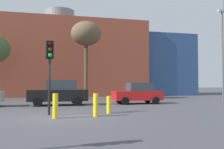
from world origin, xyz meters
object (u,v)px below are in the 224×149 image
object	(u,v)px
bollard_yellow_1	(96,105)
bare_tree_0	(86,35)
parked_car_2	(59,93)
traffic_light_island	(50,60)
parked_car_3	(138,93)
bollard_yellow_2	(109,105)
bollard_yellow_0	(55,106)
street_lamp	(223,49)

from	to	relation	value
bollard_yellow_1	bare_tree_0	bearing A→B (deg)	84.00
bare_tree_0	bollard_yellow_1	world-z (taller)	bare_tree_0
parked_car_2	traffic_light_island	distance (m)	6.23
bare_tree_0	traffic_light_island	bearing A→B (deg)	-106.07
parked_car_3	bollard_yellow_2	size ratio (longest dim) A/B	4.16
parked_car_2	bollard_yellow_1	distance (m)	7.19
bollard_yellow_0	bollard_yellow_1	distance (m)	1.92
parked_car_2	street_lamp	distance (m)	15.58
street_lamp	parked_car_2	bearing A→B (deg)	-174.68
parked_car_2	traffic_light_island	bearing A→B (deg)	83.60
parked_car_2	bollard_yellow_0	xyz separation A→B (m)	(-0.40, -7.33, -0.35)
parked_car_2	bollard_yellow_2	distance (m)	6.43
traffic_light_island	bollard_yellow_2	world-z (taller)	traffic_light_island
parked_car_2	traffic_light_island	xyz separation A→B (m)	(-0.66, -5.92, 1.82)
bollard_yellow_2	street_lamp	distance (m)	15.24
bare_tree_0	street_lamp	world-z (taller)	street_lamp
parked_car_3	traffic_light_island	size ratio (longest dim) A/B	1.02
parked_car_3	bollard_yellow_1	size ratio (longest dim) A/B	3.46
parked_car_2	bare_tree_0	world-z (taller)	bare_tree_0
traffic_light_island	bollard_yellow_0	distance (m)	2.60
bare_tree_0	street_lamp	size ratio (longest dim) A/B	0.93
parked_car_2	street_lamp	size ratio (longest dim) A/B	0.50
parked_car_2	bollard_yellow_2	xyz separation A→B (m)	(2.40, -5.94, -0.46)
traffic_light_island	parked_car_2	bearing A→B (deg)	161.29
traffic_light_island	street_lamp	bearing A→B (deg)	102.71
traffic_light_island	bollard_yellow_2	size ratio (longest dim) A/B	4.07
bollard_yellow_0	street_lamp	xyz separation A→B (m)	(15.42, 8.72, 4.25)
parked_car_3	bollard_yellow_1	distance (m)	8.41
traffic_light_island	bollard_yellow_0	bearing A→B (deg)	-1.56
parked_car_2	street_lamp	xyz separation A→B (m)	(15.02, 1.40, 3.89)
bare_tree_0	bollard_yellow_0	bearing A→B (deg)	-103.48
bollard_yellow_1	street_lamp	size ratio (longest dim) A/B	0.13
parked_car_3	bare_tree_0	xyz separation A→B (m)	(-3.20, 6.54, 5.78)
bollard_yellow_0	parked_car_3	bearing A→B (deg)	48.33
parked_car_2	bollard_yellow_1	bearing A→B (deg)	102.06
parked_car_2	bollard_yellow_0	distance (m)	7.35
traffic_light_island	bare_tree_0	bearing A→B (deg)	151.62
bollard_yellow_1	bollard_yellow_2	bearing A→B (deg)	50.22
traffic_light_island	parked_car_3	bearing A→B (deg)	118.80
traffic_light_island	bare_tree_0	world-z (taller)	bare_tree_0
parked_car_2	traffic_light_island	world-z (taller)	traffic_light_island
bollard_yellow_2	street_lamp	xyz separation A→B (m)	(12.62, 7.34, 4.35)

